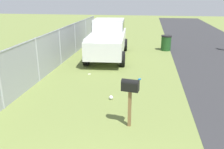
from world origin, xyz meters
TOP-DOWN VIEW (x-y plane):
  - mailbox at (3.84, -0.21)m, footprint 0.27×0.48m
  - pickup_truck at (11.42, 1.66)m, footprint 5.44×2.35m
  - trash_bin at (13.52, -1.76)m, footprint 0.65×0.65m
  - fence_section at (8.16, 3.82)m, footprint 18.20×0.07m
  - litter_wrapper_near_hydrant at (8.05, 1.96)m, footprint 0.14×0.15m
  - litter_bag_far_scatter at (5.48, 0.56)m, footprint 0.14×0.14m
  - litter_can_midfield_a at (7.61, -0.33)m, footprint 0.13×0.13m

SIDE VIEW (x-z plane):
  - litter_wrapper_near_hydrant at x=8.05m, z-range 0.00..0.01m
  - litter_can_midfield_a at x=7.61m, z-range 0.00..0.07m
  - litter_bag_far_scatter at x=5.48m, z-range 0.00..0.14m
  - trash_bin at x=13.52m, z-range 0.00..0.97m
  - fence_section at x=8.16m, z-range 0.07..1.89m
  - mailbox at x=3.84m, z-range 0.40..1.76m
  - pickup_truck at x=11.42m, z-range 0.06..2.15m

